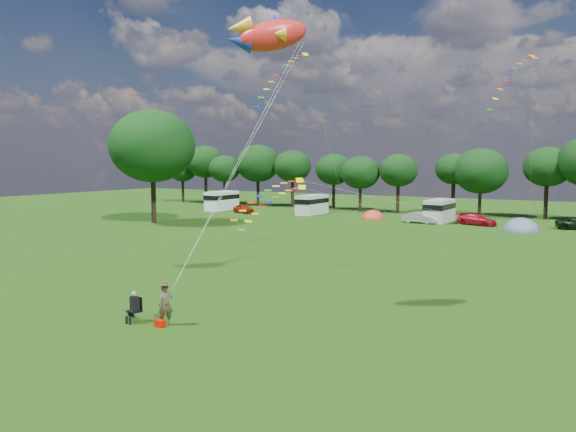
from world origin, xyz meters
The scene contains 19 objects.
ground_plane centered at (0.00, 0.00, 0.00)m, with size 180.00×180.00×0.00m, color black.
tree_line centered at (5.30, 54.99, 6.35)m, with size 102.98×10.98×10.27m.
big_tree centered at (-30.00, 28.00, 9.02)m, with size 10.00×10.00×13.28m.
car_a centered at (-27.73, 43.31, 0.61)m, with size 1.45×3.69×1.23m, color #95280A.
car_b centered at (-2.54, 43.21, 0.66)m, with size 1.40×3.76×1.33m, color #94959B.
car_c centered at (3.63, 44.57, 0.64)m, with size 1.80×4.29×1.29m, color #B20F1E.
campervan_a centered at (-33.26, 45.67, 1.49)m, with size 2.46×5.69×2.78m.
campervan_b centered at (-18.65, 46.62, 1.41)m, with size 2.60×5.49×2.63m.
campervan_c centered at (-0.97, 45.77, 1.44)m, with size 2.58×5.59×2.69m.
tent_orange centered at (-8.92, 44.48, 0.02)m, with size 2.98×3.27×2.33m.
tent_greyblue centered at (8.82, 40.88, 0.02)m, with size 3.82×4.19×2.85m.
kite_flyer centered at (-0.15, -2.64, 0.92)m, with size 0.67×0.44×1.83m, color #4C412F.
camp_chair centered at (-1.65, -3.01, 0.86)m, with size 0.68×0.69×1.44m.
kite_bag centered at (-0.14, -3.03, 0.16)m, with size 0.44×0.29×0.31m, color red.
fish_kite centered at (2.01, 2.46, 13.38)m, with size 3.87×3.47×2.21m.
streamer_kite_a centered at (-11.78, 27.69, 16.18)m, with size 3.37×5.64×5.78m.
streamer_kite_b centered at (-8.16, 20.14, 3.92)m, with size 4.37×4.64×3.83m.
streamer_kite_c centered at (-3.01, 11.25, 5.23)m, with size 3.10×4.88×2.77m.
streamer_kite_d centered at (10.61, 21.63, 13.49)m, with size 2.56×5.05×4.26m.
Camera 1 is at (16.92, -21.11, 7.34)m, focal length 35.00 mm.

